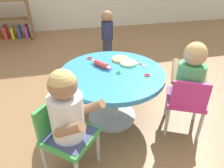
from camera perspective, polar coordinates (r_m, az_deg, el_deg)
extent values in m
plane|color=olive|center=(2.04, 0.00, -8.77)|extent=(10.00, 10.00, 0.00)
cylinder|color=silver|center=(2.03, 0.00, -8.44)|extent=(0.44, 0.44, 0.03)
cylinder|color=silver|center=(1.90, 0.00, -3.63)|extent=(0.12, 0.12, 0.44)
cylinder|color=#338CD1|center=(1.78, 0.00, 2.79)|extent=(0.89, 0.89, 0.04)
cylinder|color=#B7B7BC|center=(1.58, -3.84, -16.53)|extent=(0.03, 0.03, 0.28)
cylinder|color=#B7B7BC|center=(1.57, -17.65, -19.04)|extent=(0.03, 0.03, 0.28)
cylinder|color=#B7B7BC|center=(1.69, -11.73, -13.35)|extent=(0.03, 0.03, 0.28)
cube|color=green|center=(1.45, -11.28, -13.80)|extent=(0.42, 0.42, 0.04)
cube|color=green|center=(1.44, -16.19, -8.23)|extent=(0.19, 0.22, 0.22)
cube|color=#3F4772|center=(1.45, -11.29, -13.74)|extent=(0.38, 0.38, 0.04)
cylinder|color=white|center=(1.34, -12.04, -8.57)|extent=(0.21, 0.21, 0.30)
sphere|color=#997051|center=(1.21, -13.20, -0.26)|extent=(0.17, 0.17, 0.17)
sphere|color=tan|center=(1.20, -13.28, 0.26)|extent=(0.16, 0.16, 0.16)
cylinder|color=#997051|center=(1.21, -11.45, -12.07)|extent=(0.20, 0.18, 0.17)
cylinder|color=#997051|center=(1.34, -5.91, -6.43)|extent=(0.20, 0.18, 0.17)
cylinder|color=#B7B7BC|center=(2.07, 21.78, -5.80)|extent=(0.03, 0.03, 0.28)
cylinder|color=#B7B7BC|center=(2.03, 14.58, -5.08)|extent=(0.03, 0.03, 0.28)
cylinder|color=#B7B7BC|center=(1.87, 22.67, -10.52)|extent=(0.03, 0.03, 0.28)
cylinder|color=#B7B7BC|center=(1.83, 14.60, -9.83)|extent=(0.03, 0.03, 0.28)
cube|color=#CC338C|center=(1.85, 19.23, -3.88)|extent=(0.40, 0.40, 0.04)
cube|color=#CC338C|center=(1.67, 20.32, -2.90)|extent=(0.25, 0.14, 0.22)
cube|color=#3F4772|center=(1.85, 19.24, -3.83)|extent=(0.36, 0.37, 0.04)
cylinder|color=#4CA566|center=(1.76, 20.19, 0.70)|extent=(0.21, 0.21, 0.30)
sphere|color=tan|center=(1.67, 21.59, 7.41)|extent=(0.17, 0.17, 0.17)
sphere|color=tan|center=(1.66, 21.68, 7.81)|extent=(0.16, 0.16, 0.16)
cylinder|color=tan|center=(1.86, 23.38, 2.48)|extent=(0.14, 0.22, 0.17)
cylinder|color=tan|center=(1.83, 16.66, 3.30)|extent=(0.14, 0.22, 0.17)
cube|color=olive|center=(4.22, -21.34, 16.08)|extent=(0.03, 0.28, 0.70)
cube|color=olive|center=(4.39, -26.36, 10.88)|extent=(0.90, 0.28, 0.03)
cube|color=olive|center=(4.30, -27.43, 15.02)|extent=(0.90, 0.28, 0.02)
cube|color=red|center=(4.35, -26.75, 12.39)|extent=(0.04, 0.20, 0.22)
cube|color=yellow|center=(4.33, -25.15, 12.52)|extent=(0.04, 0.20, 0.19)
cube|color=blue|center=(4.31, -23.58, 12.80)|extent=(0.02, 0.20, 0.20)
cube|color=purple|center=(4.28, -22.00, 13.15)|extent=(0.04, 0.20, 0.21)
cylinder|color=#33384C|center=(3.23, -1.25, 9.82)|extent=(0.14, 0.14, 0.26)
cylinder|color=navy|center=(3.15, -1.30, 14.24)|extent=(0.17, 0.17, 0.26)
sphere|color=#997051|center=(3.09, -1.35, 17.82)|extent=(0.16, 0.16, 0.16)
cylinder|color=#D83F3F|center=(1.84, -2.97, 5.34)|extent=(0.12, 0.15, 0.05)
cylinder|color=white|center=(1.90, -4.89, 6.18)|extent=(0.04, 0.05, 0.02)
cylinder|color=white|center=(1.78, -0.93, 4.43)|extent=(0.04, 0.05, 0.02)
cube|color=silver|center=(1.90, 7.85, 5.30)|extent=(0.08, 0.09, 0.01)
cube|color=silver|center=(1.90, 7.85, 5.30)|extent=(0.05, 0.11, 0.01)
torus|color=#3F72CC|center=(1.92, 6.13, 5.73)|extent=(0.05, 0.05, 0.01)
torus|color=#3F72CC|center=(1.95, 6.83, 6.03)|extent=(0.05, 0.05, 0.01)
cylinder|color=#F2CC72|center=(1.97, 2.28, 6.74)|extent=(0.15, 0.15, 0.02)
cylinder|color=#B2E58C|center=(1.90, 4.49, 5.67)|extent=(0.15, 0.15, 0.02)
torus|color=#4CB259|center=(1.74, 1.84, 3.11)|extent=(0.05, 0.05, 0.01)
torus|color=red|center=(2.01, -6.07, 6.94)|extent=(0.05, 0.05, 0.01)
torus|color=#D83FA5|center=(1.81, -0.93, 4.30)|extent=(0.06, 0.06, 0.01)
torus|color=red|center=(1.73, 9.48, 2.39)|extent=(0.05, 0.05, 0.01)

